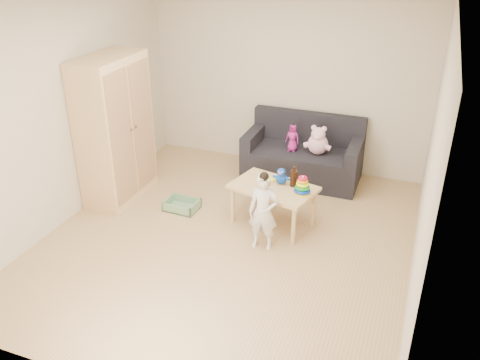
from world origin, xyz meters
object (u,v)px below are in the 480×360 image
at_px(sofa, 302,164).
at_px(wardrobe, 115,129).
at_px(play_table, 273,205).
at_px(toddler, 263,213).

bearing_deg(sofa, wardrobe, -148.90).
relative_size(play_table, toddler, 1.10).
bearing_deg(play_table, wardrobe, -179.94).
height_order(wardrobe, play_table, wardrobe).
relative_size(sofa, toddler, 1.82).
distance_m(wardrobe, play_table, 2.21).
distance_m(wardrobe, toddler, 2.26).
bearing_deg(toddler, sofa, 85.76).
distance_m(play_table, toddler, 0.54).
relative_size(sofa, play_table, 1.66).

